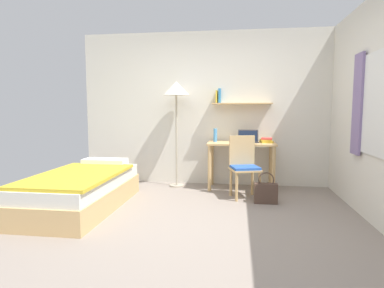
{
  "coord_description": "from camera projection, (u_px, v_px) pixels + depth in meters",
  "views": [
    {
      "loc": [
        0.5,
        -3.55,
        1.28
      ],
      "look_at": [
        -0.08,
        0.51,
        0.85
      ],
      "focal_mm": 30.31,
      "sensor_mm": 36.0,
      "label": 1
    }
  ],
  "objects": [
    {
      "name": "bed",
      "position": [
        82.0,
        190.0,
        4.23
      ],
      "size": [
        0.95,
        1.93,
        0.54
      ],
      "color": "tan",
      "rests_on": "ground_plane"
    },
    {
      "name": "wall_back",
      "position": [
        209.0,
        109.0,
        5.56
      ],
      "size": [
        4.4,
        0.27,
        2.6
      ],
      "color": "silver",
      "rests_on": "ground_plane"
    },
    {
      "name": "laptop",
      "position": [
        248.0,
        139.0,
        5.25
      ],
      "size": [
        0.33,
        0.21,
        0.2
      ],
      "color": "#2D2D33",
      "rests_on": "desk"
    },
    {
      "name": "water_bottle",
      "position": [
        215.0,
        135.0,
        5.31
      ],
      "size": [
        0.06,
        0.06,
        0.22
      ],
      "primitive_type": "cylinder",
      "color": "#4C99DB",
      "rests_on": "desk"
    },
    {
      "name": "standing_lamp",
      "position": [
        176.0,
        93.0,
        5.31
      ],
      "size": [
        0.43,
        0.43,
        1.74
      ],
      "color": "#B2A893",
      "rests_on": "ground_plane"
    },
    {
      "name": "desk",
      "position": [
        241.0,
        151.0,
        5.23
      ],
      "size": [
        1.08,
        0.55,
        0.76
      ],
      "color": "tan",
      "rests_on": "ground_plane"
    },
    {
      "name": "desk_chair",
      "position": [
        244.0,
        164.0,
        4.75
      ],
      "size": [
        0.5,
        0.48,
        0.9
      ],
      "color": "tan",
      "rests_on": "ground_plane"
    },
    {
      "name": "handbag",
      "position": [
        266.0,
        192.0,
        4.46
      ],
      "size": [
        0.31,
        0.12,
        0.43
      ],
      "color": "#4C382D",
      "rests_on": "ground_plane"
    },
    {
      "name": "ground_plane",
      "position": [
        192.0,
        223.0,
        3.7
      ],
      "size": [
        5.28,
        5.28,
        0.0
      ],
      "primitive_type": "plane",
      "color": "gray"
    },
    {
      "name": "book_stack",
      "position": [
        266.0,
        140.0,
        5.2
      ],
      "size": [
        0.21,
        0.25,
        0.08
      ],
      "color": "gold",
      "rests_on": "desk"
    }
  ]
}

